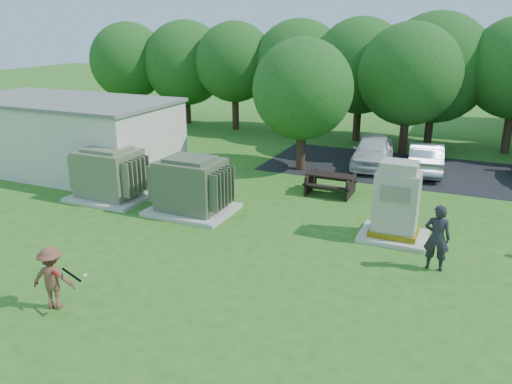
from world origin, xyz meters
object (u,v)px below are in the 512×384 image
at_px(car_white, 373,151).
at_px(picnic_table, 330,182).
at_px(transformer_left, 110,175).
at_px(person_by_generator, 437,238).
at_px(transformer_right, 191,187).
at_px(generator_cabinet, 396,205).
at_px(batter, 53,278).
at_px(car_silver_a, 425,157).

bearing_deg(car_white, picnic_table, -103.27).
bearing_deg(transformer_left, person_by_generator, -5.44).
distance_m(transformer_right, picnic_table, 5.77).
distance_m(transformer_left, person_by_generator, 12.35).
bearing_deg(transformer_left, generator_cabinet, 2.93).
distance_m(transformer_left, car_white, 12.36).
bearing_deg(batter, transformer_right, -105.40).
height_order(transformer_right, car_white, transformer_right).
height_order(batter, car_silver_a, batter).
height_order(transformer_right, picnic_table, transformer_right).
height_order(car_white, car_silver_a, car_white).
bearing_deg(batter, picnic_table, -126.95).
bearing_deg(transformer_left, batter, -60.12).
xyz_separation_m(person_by_generator, car_silver_a, (-1.34, 10.08, -0.27)).
height_order(transformer_left, generator_cabinet, generator_cabinet).
height_order(generator_cabinet, picnic_table, generator_cabinet).
bearing_deg(generator_cabinet, transformer_right, -175.57).
height_order(transformer_right, batter, transformer_right).
relative_size(transformer_left, batter, 1.87).
relative_size(generator_cabinet, picnic_table, 1.33).
relative_size(picnic_table, car_white, 0.44).
relative_size(transformer_right, car_white, 0.68).
xyz_separation_m(transformer_left, person_by_generator, (12.29, -1.17, -0.01)).
bearing_deg(transformer_right, generator_cabinet, 4.43).
relative_size(transformer_left, generator_cabinet, 1.17).
relative_size(person_by_generator, car_white, 0.44).
xyz_separation_m(batter, person_by_generator, (8.26, 5.85, 0.16)).
height_order(picnic_table, car_silver_a, car_silver_a).
bearing_deg(picnic_table, transformer_right, -135.49).
bearing_deg(transformer_left, picnic_table, 27.33).
bearing_deg(car_silver_a, generator_cabinet, 83.44).
bearing_deg(person_by_generator, car_silver_a, -81.86).
relative_size(generator_cabinet, batter, 1.60).
bearing_deg(generator_cabinet, transformer_left, -177.07).
bearing_deg(car_white, transformer_left, -138.64).
bearing_deg(generator_cabinet, picnic_table, 131.69).
bearing_deg(person_by_generator, car_white, -68.96).
bearing_deg(picnic_table, person_by_generator, -49.18).
xyz_separation_m(generator_cabinet, car_silver_a, (0.06, 8.35, -0.42)).
bearing_deg(transformer_left, transformer_right, 0.00).
xyz_separation_m(transformer_left, car_white, (8.50, 8.97, -0.22)).
distance_m(transformer_right, batter, 7.03).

